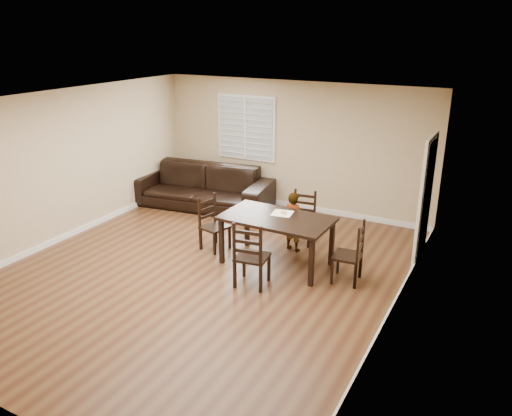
# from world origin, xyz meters

# --- Properties ---
(ground) EXTENTS (7.00, 7.00, 0.00)m
(ground) POSITION_xyz_m (0.00, 0.00, 0.00)
(ground) COLOR brown
(ground) RESTS_ON ground
(room) EXTENTS (6.04, 7.04, 2.72)m
(room) POSITION_xyz_m (0.04, 0.18, 1.81)
(room) COLOR tan
(room) RESTS_ON ground
(dining_table) EXTENTS (1.78, 1.03, 0.83)m
(dining_table) POSITION_xyz_m (0.92, 0.85, 0.74)
(dining_table) COLOR black
(dining_table) RESTS_ON ground
(chair_near) EXTENTS (0.47, 0.45, 0.95)m
(chair_near) POSITION_xyz_m (0.93, 1.96, 0.43)
(chair_near) COLOR black
(chair_near) RESTS_ON ground
(chair_far) EXTENTS (0.53, 0.51, 1.05)m
(chair_far) POSITION_xyz_m (0.92, -0.08, 0.48)
(chair_far) COLOR black
(chair_far) RESTS_ON ground
(chair_left) EXTENTS (0.49, 0.51, 0.96)m
(chair_left) POSITION_xyz_m (-0.40, 0.90, 0.43)
(chair_left) COLOR black
(chair_left) RESTS_ON ground
(chair_right) EXTENTS (0.45, 0.48, 0.98)m
(chair_right) POSITION_xyz_m (2.25, 0.83, 0.44)
(chair_right) COLOR black
(chair_right) RESTS_ON ground
(child) EXTENTS (0.44, 0.34, 1.07)m
(child) POSITION_xyz_m (0.94, 1.49, 0.53)
(child) COLOR gray
(child) RESTS_ON ground
(napkin) EXTENTS (0.37, 0.37, 0.00)m
(napkin) POSITION_xyz_m (0.93, 1.05, 0.83)
(napkin) COLOR white
(napkin) RESTS_ON dining_table
(donut) EXTENTS (0.11, 0.11, 0.04)m
(donut) POSITION_xyz_m (0.95, 1.05, 0.85)
(donut) COLOR gold
(donut) RESTS_ON napkin
(sofa) EXTENTS (3.17, 1.59, 0.89)m
(sofa) POSITION_xyz_m (-1.77, 2.65, 0.44)
(sofa) COLOR black
(sofa) RESTS_ON ground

